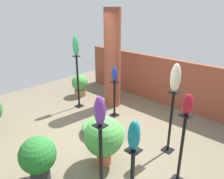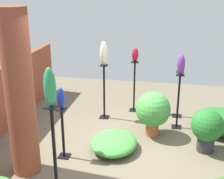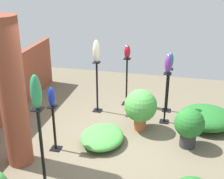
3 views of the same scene
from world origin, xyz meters
TOP-DOWN VIEW (x-y plane):
  - ground_plane at (0.00, 0.00)m, footprint 8.00×8.00m
  - brick_pillar at (-0.99, 1.50)m, footprint 0.44×0.44m
  - pedestal_jade at (-1.57, 0.77)m, footprint 0.20×0.20m
  - pedestal_violet at (1.06, -0.89)m, footprint 0.20×0.20m
  - pedestal_ivory at (1.25, 0.70)m, footprint 0.20×0.20m
  - pedestal_ruby at (1.77, 0.10)m, footprint 0.20×0.20m
  - pedestal_cobalt at (-0.49, 1.05)m, footprint 0.20×0.20m
  - pedestal_teal at (1.63, -0.91)m, footprint 0.20×0.20m
  - art_vase_jade at (-1.57, 0.77)m, footprint 0.15×0.16m
  - art_vase_violet at (1.06, -0.89)m, footprint 0.16×0.16m
  - art_vase_ivory at (1.25, 0.70)m, footprint 0.18×0.17m
  - art_vase_ruby at (1.77, 0.10)m, footprint 0.16×0.15m
  - art_vase_cobalt at (-0.49, 1.05)m, footprint 0.14×0.13m
  - art_vase_teal at (1.63, -0.91)m, footprint 0.15×0.15m
  - potted_plant_mid_left at (0.62, -0.41)m, footprint 0.68×0.68m
  - potted_plant_mid_right at (0.19, -1.40)m, footprint 0.57×0.57m
  - foliage_bed_east at (1.07, -1.78)m, footprint 1.09×1.14m
  - foliage_bed_west at (-0.07, 0.24)m, footprint 1.00×0.84m

SIDE VIEW (x-z plane):
  - ground_plane at x=0.00m, z-range 0.00..0.00m
  - foliage_bed_west at x=-0.07m, z-range 0.00..0.26m
  - foliage_bed_east at x=1.07m, z-range 0.00..0.42m
  - pedestal_cobalt at x=-0.49m, z-range -0.04..0.87m
  - potted_plant_mid_right at x=0.19m, z-range 0.07..0.86m
  - pedestal_teal at x=1.63m, z-range -0.05..1.02m
  - pedestal_violet at x=1.06m, z-range -0.05..1.11m
  - potted_plant_mid_left at x=0.62m, z-range 0.09..0.99m
  - pedestal_ruby at x=1.77m, z-range -0.05..1.14m
  - pedestal_ivory at x=1.25m, z-range -0.05..1.17m
  - pedestal_jade at x=-1.57m, z-range -0.05..1.37m
  - art_vase_cobalt at x=-0.49m, z-range 0.91..1.29m
  - art_vase_teal at x=1.63m, z-range 1.06..1.44m
  - brick_pillar at x=-0.99m, z-range 0.00..2.61m
  - art_vase_ruby at x=1.77m, z-range 1.19..1.51m
  - art_vase_violet at x=1.06m, z-range 1.16..1.57m
  - art_vase_ivory at x=1.25m, z-range 1.22..1.73m
  - art_vase_jade at x=-1.57m, z-range 1.43..1.94m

